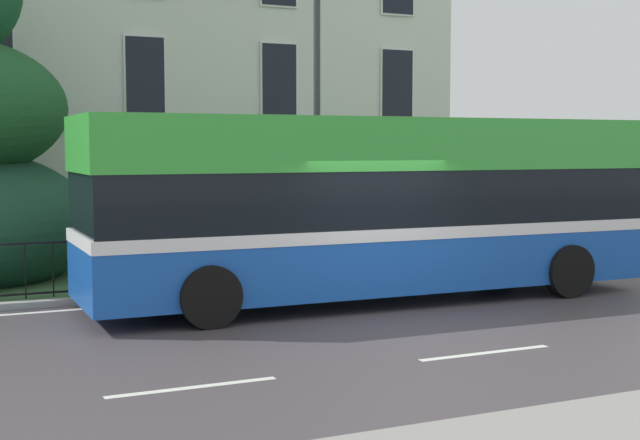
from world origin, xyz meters
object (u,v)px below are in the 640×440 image
georgian_townhouse (164,49)px  street_lamp_post (317,75)px  single_decker_bus (375,205)px  litter_bin (446,241)px

georgian_townhouse → street_lamp_post: georgian_townhouse is taller
single_decker_bus → georgian_townhouse: bearing=92.5°
georgian_townhouse → litter_bin: georgian_townhouse is taller
single_decker_bus → street_lamp_post: bearing=86.8°
litter_bin → georgian_townhouse: bearing=109.2°
single_decker_bus → litter_bin: single_decker_bus is taller
street_lamp_post → litter_bin: bearing=-7.2°
georgian_townhouse → street_lamp_post: (0.59, -9.75, -1.47)m
single_decker_bus → street_lamp_post: (0.20, 2.88, 2.49)m
street_lamp_post → litter_bin: 4.58m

